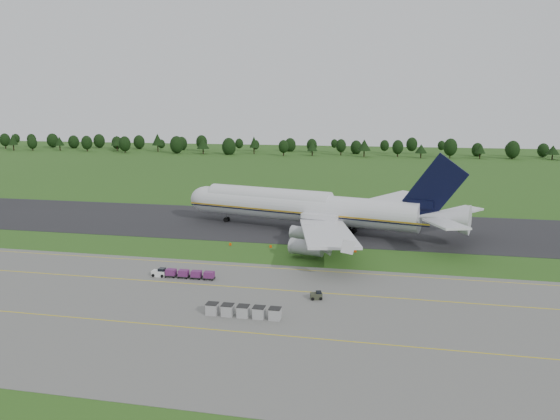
% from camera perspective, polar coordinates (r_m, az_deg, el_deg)
% --- Properties ---
extents(ground, '(600.00, 600.00, 0.00)m').
position_cam_1_polar(ground, '(114.96, -0.93, -4.59)').
color(ground, '#275018').
rests_on(ground, ground).
extents(apron, '(300.00, 52.00, 0.06)m').
position_cam_1_polar(apron, '(83.84, -6.14, -10.69)').
color(apron, '#61615C').
rests_on(apron, ground).
extents(taxiway, '(300.00, 40.00, 0.08)m').
position_cam_1_polar(taxiway, '(141.57, 1.57, -1.57)').
color(taxiway, black).
rests_on(taxiway, ground).
extents(apron_markings, '(300.00, 30.20, 0.01)m').
position_cam_1_polar(apron_markings, '(90.08, -4.75, -9.07)').
color(apron_markings, '#DAC50C').
rests_on(apron_markings, apron).
extents(tree_line, '(528.47, 22.59, 11.97)m').
position_cam_1_polar(tree_line, '(328.90, 7.87, 6.62)').
color(tree_line, black).
rests_on(tree_line, ground).
extents(aircraft, '(73.48, 69.29, 20.56)m').
position_cam_1_polar(aircraft, '(134.35, 3.07, 0.27)').
color(aircraft, silver).
rests_on(aircraft, ground).
extents(baggage_train, '(11.81, 1.51, 1.45)m').
position_cam_1_polar(baggage_train, '(100.69, -10.19, -6.56)').
color(baggage_train, white).
rests_on(baggage_train, apron).
extents(utility_cart, '(2.10, 1.58, 1.03)m').
position_cam_1_polar(utility_cart, '(88.99, 3.81, -8.97)').
color(utility_cart, '#2F3324').
rests_on(utility_cart, apron).
extents(uld_row, '(11.34, 1.74, 1.72)m').
position_cam_1_polar(uld_row, '(81.99, -3.87, -10.50)').
color(uld_row, '#9D9D9D').
rests_on(uld_row, apron).
extents(edge_markers, '(28.12, 0.30, 0.60)m').
position_cam_1_polar(edge_markers, '(118.62, 1.19, -3.96)').
color(edge_markers, '#E34507').
rests_on(edge_markers, ground).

